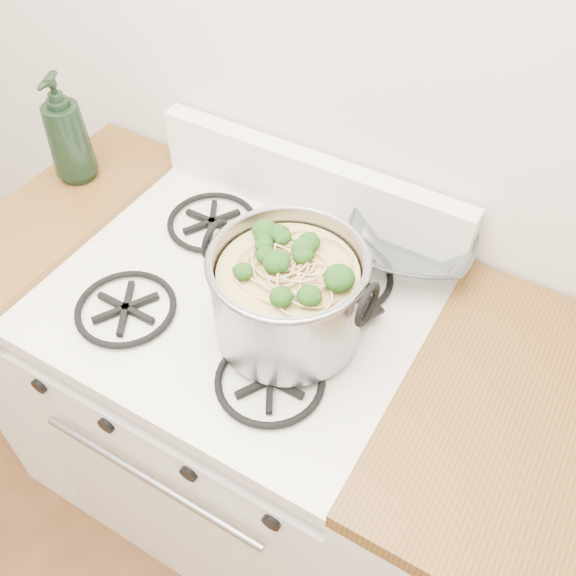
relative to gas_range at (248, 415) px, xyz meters
The scene contains 6 objects.
gas_range is the anchor object (origin of this frame).
counter_left 0.51m from the gas_range, behind, with size 0.25×0.65×0.92m.
stock_pot 0.60m from the gas_range, 12.28° to the right, with size 0.32×0.29×0.20m.
spatula 0.55m from the gas_range, 16.96° to the left, with size 0.29×0.31×0.02m, color black, non-canonical shape.
glass_bowl 0.63m from the gas_range, 47.15° to the left, with size 0.11×0.11×0.03m, color white.
bottle 0.83m from the gas_range, 167.37° to the left, with size 0.10×0.10×0.27m, color black.
Camera 1 is at (0.54, 0.56, 1.89)m, focal length 40.00 mm.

